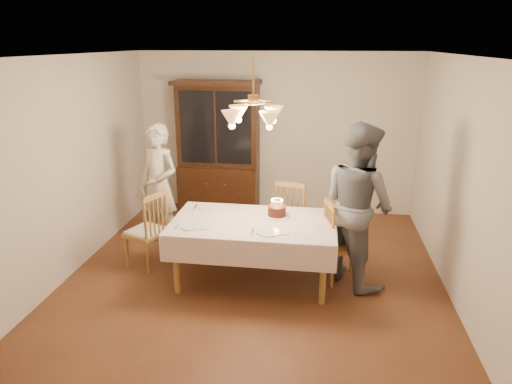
% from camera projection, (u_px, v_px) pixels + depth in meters
% --- Properties ---
extents(ground, '(5.00, 5.00, 0.00)m').
position_uv_depth(ground, '(254.00, 279.00, 5.52)').
color(ground, '#512917').
rests_on(ground, ground).
extents(room_shell, '(5.00, 5.00, 5.00)m').
position_uv_depth(room_shell, '(253.00, 152.00, 5.03)').
color(room_shell, white).
rests_on(room_shell, ground).
extents(dining_table, '(1.90, 1.10, 0.76)m').
position_uv_depth(dining_table, '(254.00, 227.00, 5.31)').
color(dining_table, olive).
rests_on(dining_table, ground).
extents(china_hutch, '(1.38, 0.54, 2.16)m').
position_uv_depth(china_hutch, '(218.00, 151.00, 7.44)').
color(china_hutch, black).
rests_on(china_hutch, ground).
extents(chair_far_side, '(0.52, 0.51, 1.00)m').
position_uv_depth(chair_far_side, '(293.00, 218.00, 6.25)').
color(chair_far_side, olive).
rests_on(chair_far_side, ground).
extents(chair_left_end, '(0.55, 0.57, 1.00)m').
position_uv_depth(chair_left_end, '(147.00, 233.00, 5.73)').
color(chair_left_end, olive).
rests_on(chair_left_end, ground).
extents(chair_right_end, '(0.51, 0.53, 1.00)m').
position_uv_depth(chair_right_end, '(342.00, 246.00, 5.38)').
color(chair_right_end, olive).
rests_on(chair_right_end, ground).
extents(elderly_woman, '(0.74, 0.63, 1.71)m').
position_uv_depth(elderly_woman, '(159.00, 186.00, 6.27)').
color(elderly_woman, silver).
rests_on(elderly_woman, ground).
extents(adult_in_grey, '(1.13, 1.18, 1.91)m').
position_uv_depth(adult_in_grey, '(358.00, 204.00, 5.25)').
color(adult_in_grey, slate).
rests_on(adult_in_grey, ground).
extents(birthday_cake, '(0.30, 0.30, 0.21)m').
position_uv_depth(birthday_cake, '(277.00, 211.00, 5.41)').
color(birthday_cake, white).
rests_on(birthday_cake, dining_table).
extents(place_setting_near_left, '(0.38, 0.24, 0.02)m').
position_uv_depth(place_setting_near_left, '(193.00, 227.00, 5.11)').
color(place_setting_near_left, white).
rests_on(place_setting_near_left, dining_table).
extents(place_setting_near_right, '(0.41, 0.27, 0.02)m').
position_uv_depth(place_setting_near_right, '(270.00, 232.00, 4.97)').
color(place_setting_near_right, white).
rests_on(place_setting_near_right, dining_table).
extents(place_setting_far_left, '(0.39, 0.24, 0.02)m').
position_uv_depth(place_setting_far_left, '(209.00, 208.00, 5.70)').
color(place_setting_far_left, white).
rests_on(place_setting_far_left, dining_table).
extents(chandelier, '(0.62, 0.62, 0.73)m').
position_uv_depth(chandelier, '(253.00, 116.00, 4.90)').
color(chandelier, '#BF8C3F').
rests_on(chandelier, ground).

